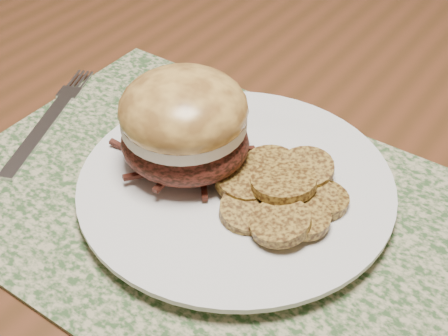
{
  "coord_description": "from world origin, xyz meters",
  "views": [
    {
      "loc": [
        0.48,
        -0.55,
        1.13
      ],
      "look_at": [
        0.25,
        -0.22,
        0.79
      ],
      "focal_mm": 50.0,
      "sensor_mm": 36.0,
      "label": 1
    }
  ],
  "objects_px": {
    "dinner_plate": "(236,186)",
    "fork": "(50,119)",
    "pork_sandwich": "(184,123)",
    "dining_table": "(166,79)"
  },
  "relations": [
    {
      "from": "pork_sandwich",
      "to": "dinner_plate",
      "type": "bearing_deg",
      "value": 4.03
    },
    {
      "from": "fork",
      "to": "pork_sandwich",
      "type": "bearing_deg",
      "value": -17.4
    },
    {
      "from": "dinner_plate",
      "to": "fork",
      "type": "distance_m",
      "value": 0.22
    },
    {
      "from": "dinner_plate",
      "to": "pork_sandwich",
      "type": "bearing_deg",
      "value": -173.95
    },
    {
      "from": "dining_table",
      "to": "fork",
      "type": "xyz_separation_m",
      "value": [
        0.04,
        -0.23,
        0.09
      ]
    },
    {
      "from": "pork_sandwich",
      "to": "fork",
      "type": "height_order",
      "value": "pork_sandwich"
    },
    {
      "from": "dining_table",
      "to": "fork",
      "type": "distance_m",
      "value": 0.25
    },
    {
      "from": "dining_table",
      "to": "pork_sandwich",
      "type": "relative_size",
      "value": 12.61
    },
    {
      "from": "pork_sandwich",
      "to": "dining_table",
      "type": "bearing_deg",
      "value": 131.67
    },
    {
      "from": "fork",
      "to": "dinner_plate",
      "type": "bearing_deg",
      "value": -17.04
    }
  ]
}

